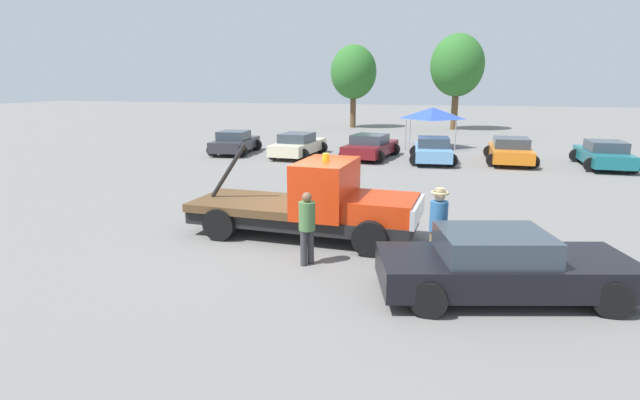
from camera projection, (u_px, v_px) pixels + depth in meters
name	position (u px, v px, depth m)	size (l,w,h in m)	color
ground_plane	(303.00, 236.00, 13.80)	(160.00, 160.00, 0.00)	slate
tow_truck	(316.00, 205.00, 13.47)	(6.33, 2.55, 2.51)	black
foreground_car	(502.00, 266.00, 9.77)	(5.18, 3.06, 1.34)	black
person_near_truck	(438.00, 221.00, 11.23)	(0.41, 0.41, 1.85)	#847051
person_at_hood	(307.00, 223.00, 11.42)	(0.38, 0.38, 1.73)	#38383D
parked_car_charcoal	(235.00, 142.00, 29.44)	(2.65, 4.38, 1.34)	#2D2D33
parked_car_cream	(298.00, 145.00, 28.23)	(2.57, 4.92, 1.34)	beige
parked_car_maroon	(370.00, 147.00, 27.56)	(2.95, 4.88, 1.34)	maroon
parked_car_skyblue	(433.00, 150.00, 26.17)	(2.62, 4.43, 1.34)	#669ED1
parked_car_orange	(510.00, 151.00, 25.98)	(2.52, 4.79, 1.34)	orange
parked_car_teal	(604.00, 155.00, 24.57)	(2.43, 4.64, 1.34)	#196670
canopy_tent_blue	(432.00, 113.00, 31.62)	(3.06, 3.06, 2.56)	#9E9EA3
tree_left	(457.00, 66.00, 43.01)	(4.57, 4.57, 8.16)	brown
tree_center	(354.00, 72.00, 45.05)	(4.13, 4.13, 7.38)	brown
traffic_cone	(332.00, 198.00, 17.10)	(0.40, 0.40, 0.55)	black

